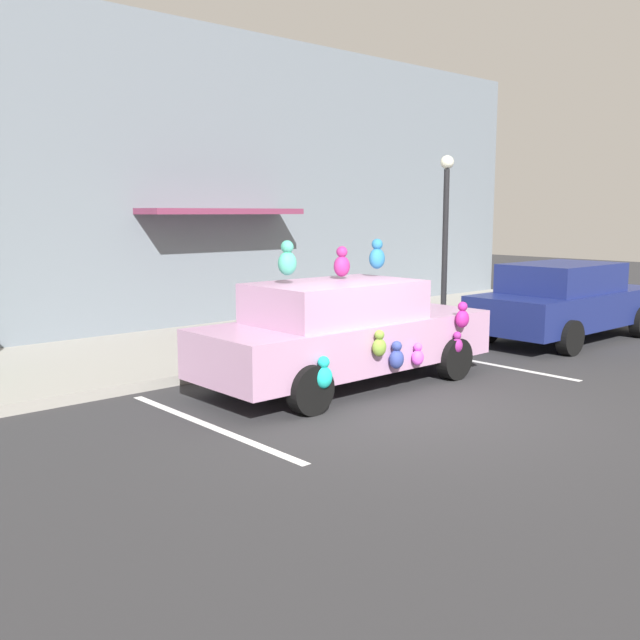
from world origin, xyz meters
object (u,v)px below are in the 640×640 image
(parked_sedan_behind, at_px, (565,301))
(teddy_bear_on_sidewalk, at_px, (324,321))
(plush_covered_car, at_px, (345,331))
(street_lamp_post, at_px, (446,221))

(parked_sedan_behind, bearing_deg, teddy_bear_on_sidewalk, 149.29)
(plush_covered_car, height_order, parked_sedan_behind, plush_covered_car)
(plush_covered_car, xyz_separation_m, street_lamp_post, (4.91, 2.10, 1.55))
(parked_sedan_behind, bearing_deg, plush_covered_car, 178.19)
(street_lamp_post, bearing_deg, teddy_bear_on_sidewalk, 176.28)
(plush_covered_car, bearing_deg, parked_sedan_behind, -1.81)
(teddy_bear_on_sidewalk, bearing_deg, street_lamp_post, -3.72)
(plush_covered_car, relative_size, teddy_bear_on_sidewalk, 5.73)
(plush_covered_car, relative_size, street_lamp_post, 1.32)
(parked_sedan_behind, height_order, street_lamp_post, street_lamp_post)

